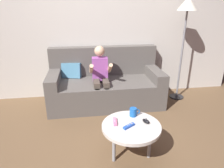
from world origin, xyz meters
The scene contains 10 objects.
ground_plane centered at (0.00, 0.00, 0.00)m, with size 10.27×10.27×0.00m, color brown.
wall_back centered at (0.00, 1.70, 1.25)m, with size 5.14×0.05×2.50m, color beige.
couch centered at (0.18, 1.31, 0.30)m, with size 1.79×0.80×0.89m.
person_seated_on_couch centered at (0.09, 1.12, 0.55)m, with size 0.33×0.41×0.97m.
coffee_table centered at (0.30, -0.03, 0.35)m, with size 0.61×0.61×0.38m.
game_remote_blue_near_edge centered at (0.27, -0.06, 0.40)m, with size 0.14×0.11×0.03m.
nunchuk_black centered at (0.46, -0.01, 0.40)m, with size 0.08×0.10×0.05m.
game_remote_pink_far_corner centered at (0.14, 0.04, 0.40)m, with size 0.05×0.14×0.03m.
coffee_mug centered at (0.37, 0.15, 0.43)m, with size 0.12×0.08×0.09m.
floor_lamp centered at (1.45, 1.31, 1.43)m, with size 0.32×0.32×1.65m.
Camera 1 is at (-0.15, -1.79, 1.56)m, focal length 32.84 mm.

